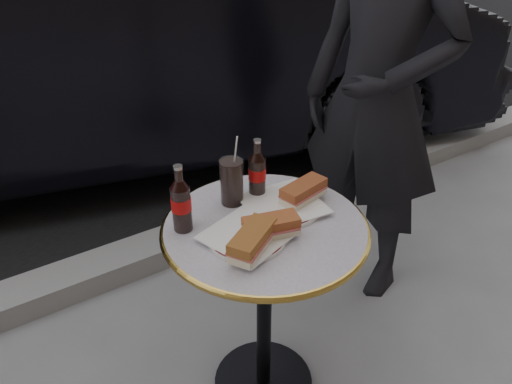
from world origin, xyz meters
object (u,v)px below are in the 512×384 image
bistro_table (264,314)px  cola_bottle_left (181,198)px  plate_left (247,237)px  cola_bottle_right (257,169)px  plate_right (283,206)px  parked_car (120,36)px  cola_glass (232,182)px  pedestrian (377,100)px

bistro_table → cola_bottle_left: bearing=151.9°
bistro_table → cola_bottle_left: cola_bottle_left is taller
plate_left → cola_bottle_right: bearing=49.8°
plate_right → cola_bottle_right: 0.14m
bistro_table → plate_left: plate_left is taller
plate_left → parked_car: size_ratio=0.05×
cola_bottle_right → cola_glass: size_ratio=1.34×
plate_right → cola_bottle_left: size_ratio=1.14×
plate_right → parked_car: 2.07m
cola_bottle_right → plate_right: bearing=-73.5°
plate_left → pedestrian: 0.89m
plate_left → pedestrian: (0.81, 0.33, 0.13)m
plate_left → cola_bottle_left: cola_bottle_left is taller
cola_bottle_right → cola_glass: cola_bottle_right is taller
plate_left → parked_car: parked_car is taller
bistro_table → cola_glass: cola_glass is taller
cola_glass → plate_left: bearing=-108.5°
plate_right → cola_glass: bearing=136.1°
bistro_table → parked_car: parked_car is taller
cola_glass → pedestrian: (0.75, 0.15, 0.06)m
cola_bottle_left → pedestrian: pedestrian is taller
cola_bottle_right → cola_glass: (-0.09, 0.01, -0.03)m
plate_right → cola_glass: (-0.12, 0.11, 0.07)m
parked_car → plate_left: bearing=-176.6°
cola_bottle_left → pedestrian: 0.96m
bistro_table → cola_glass: bearing=97.1°
plate_left → bistro_table: bearing=20.2°
cola_bottle_right → parked_car: 1.97m
pedestrian → cola_bottle_left: bearing=-95.4°
parked_car → pedestrian: bearing=-152.9°
bistro_table → pedestrian: pedestrian is taller
plate_left → cola_glass: 0.21m
bistro_table → parked_car: bearing=81.4°
plate_left → cola_bottle_left: size_ratio=1.07×
cola_bottle_left → cola_glass: (0.19, 0.04, -0.03)m
plate_right → cola_bottle_right: bearing=106.5°
cola_bottle_right → pedestrian: 0.68m
plate_left → cola_glass: cola_glass is taller
plate_right → pedestrian: size_ratio=0.14×
bistro_table → cola_bottle_left: (-0.21, 0.11, 0.47)m
cola_bottle_left → cola_glass: bearing=13.1°
cola_glass → parked_car: parked_car is taller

